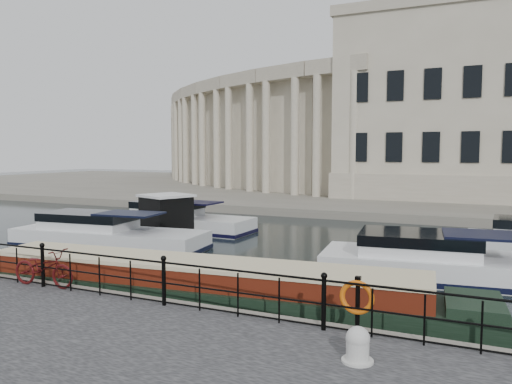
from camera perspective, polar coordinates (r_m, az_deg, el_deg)
ground_plane at (r=14.55m, az=-5.20°, el=-12.39°), size 160.00×160.00×0.00m
far_bank at (r=51.68m, az=16.83°, el=0.08°), size 120.00×42.00×0.55m
railing at (r=12.40m, az=-10.49°, el=-9.72°), size 24.14×0.14×1.22m
civic_building at (r=47.51m, az=15.11°, el=7.90°), size 53.55×31.84×16.85m
bicycle at (r=15.03m, az=-23.11°, el=-7.95°), size 2.05×0.82×1.06m
mooring_bollard at (r=9.39m, az=11.54°, el=-16.78°), size 0.57×0.57×0.64m
life_ring_post at (r=10.57m, az=11.47°, el=-11.82°), size 0.72×0.19×1.17m
narrowboat at (r=14.48m, az=-7.09°, el=-10.99°), size 16.20×3.62×1.59m
harbour_hut at (r=25.43m, az=-10.21°, el=-2.86°), size 3.67×3.39×2.18m
cabin_cruisers at (r=21.37m, az=4.20°, el=-5.83°), size 26.18×8.88×1.99m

